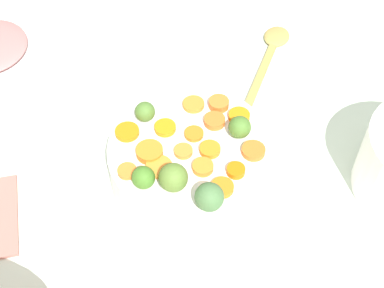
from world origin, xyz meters
TOP-DOWN VIEW (x-y plane):
  - tabletop at (0.00, 0.00)m, footprint 2.40×2.40m
  - serving_bowl_carrots at (-0.01, 0.00)m, footprint 0.24×0.24m
  - carrot_slice_0 at (-0.03, -0.08)m, footprint 0.04×0.04m
  - carrot_slice_1 at (0.05, -0.00)m, footprint 0.05×0.05m
  - carrot_slice_2 at (-0.02, -0.02)m, footprint 0.03×0.03m
  - carrot_slice_3 at (0.08, 0.02)m, footprint 0.04×0.04m
  - carrot_slice_4 at (0.07, -0.05)m, footprint 0.05×0.05m
  - carrot_slice_5 at (-0.06, 0.06)m, footprint 0.04×0.04m
  - carrot_slice_6 at (0.04, 0.03)m, footprint 0.04×0.04m
  - carrot_slice_7 at (-0.10, 0.03)m, footprint 0.05×0.05m
  - carrot_slice_8 at (-0.04, 0.08)m, footprint 0.04×0.04m
  - carrot_slice_9 at (-0.07, -0.07)m, footprint 0.04×0.04m
  - carrot_slice_10 at (-0.06, -0.04)m, footprint 0.04×0.04m
  - carrot_slice_11 at (0.02, -0.04)m, footprint 0.04×0.04m
  - carrot_slice_12 at (-0.09, -0.04)m, footprint 0.04×0.04m
  - carrot_slice_13 at (-0.02, 0.04)m, footprint 0.04×0.04m
  - carrot_slice_14 at (-0.04, 0.01)m, footprint 0.04×0.04m
  - carrot_slice_15 at (0.00, 0.01)m, footprint 0.03×0.03m
  - brussels_sprout_0 at (0.04, -0.07)m, footprint 0.03×0.03m
  - brussels_sprout_1 at (0.06, 0.05)m, footprint 0.03×0.03m
  - brussels_sprout_2 at (-0.01, 0.10)m, footprint 0.04×0.04m
  - brussels_sprout_3 at (-0.09, -0.01)m, footprint 0.03×0.03m
  - brussels_sprout_4 at (0.03, 0.06)m, footprint 0.04×0.04m
  - wooden_spoon at (-0.23, -0.26)m, footprint 0.18×0.25m

SIDE VIEW (x-z plane):
  - tabletop at x=0.00m, z-range 0.00..0.02m
  - wooden_spoon at x=-0.23m, z-range 0.02..0.03m
  - serving_bowl_carrots at x=-0.01m, z-range 0.02..0.12m
  - carrot_slice_2 at x=-0.02m, z-range 0.12..0.12m
  - carrot_slice_0 at x=-0.03m, z-range 0.12..0.12m
  - carrot_slice_15 at x=0.00m, z-range 0.12..0.12m
  - carrot_slice_4 at x=0.07m, z-range 0.12..0.12m
  - carrot_slice_3 at x=0.08m, z-range 0.12..0.12m
  - carrot_slice_6 at x=0.04m, z-range 0.12..0.12m
  - carrot_slice_11 at x=0.02m, z-range 0.12..0.13m
  - carrot_slice_14 at x=-0.04m, z-range 0.12..0.13m
  - carrot_slice_8 at x=-0.04m, z-range 0.12..0.13m
  - carrot_slice_7 at x=-0.10m, z-range 0.12..0.13m
  - carrot_slice_13 at x=-0.02m, z-range 0.12..0.13m
  - carrot_slice_5 at x=-0.06m, z-range 0.12..0.13m
  - carrot_slice_12 at x=-0.09m, z-range 0.12..0.13m
  - carrot_slice_10 at x=-0.06m, z-range 0.12..0.13m
  - carrot_slice_1 at x=0.05m, z-range 0.12..0.13m
  - carrot_slice_9 at x=-0.07m, z-range 0.12..0.13m
  - brussels_sprout_0 at x=0.04m, z-range 0.12..0.15m
  - brussels_sprout_1 at x=0.06m, z-range 0.12..0.15m
  - brussels_sprout_3 at x=-0.09m, z-range 0.12..0.15m
  - brussels_sprout_2 at x=-0.01m, z-range 0.12..0.16m
  - brussels_sprout_4 at x=0.03m, z-range 0.12..0.16m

